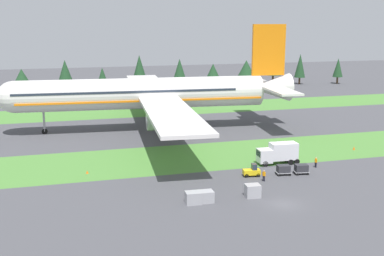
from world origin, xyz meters
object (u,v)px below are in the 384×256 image
(uld_container_0, at_px, (193,198))
(uld_container_2, at_px, (253,191))
(cargo_dolly_lead, at_px, (283,169))
(taxiway_marker_2, at_px, (296,151))
(cargo_dolly_second, at_px, (301,168))
(taxiway_marker_0, at_px, (87,172))
(taxiway_marker_3, at_px, (354,148))
(airliner, at_px, (151,93))
(taxiway_marker_1, at_px, (268,160))
(uld_container_1, at_px, (206,196))
(ground_crew_marshaller, at_px, (316,162))
(catering_truck, at_px, (278,153))
(baggage_tug, at_px, (252,171))
(ground_crew_loader, at_px, (264,175))

(uld_container_0, relative_size, uld_container_2, 1.00)
(cargo_dolly_lead, bearing_deg, taxiway_marker_2, -28.05)
(cargo_dolly_second, height_order, taxiway_marker_0, cargo_dolly_second)
(uld_container_2, height_order, taxiway_marker_3, uld_container_2)
(taxiway_marker_3, bearing_deg, cargo_dolly_second, -147.40)
(airliner, height_order, taxiway_marker_1, airliner)
(uld_container_1, relative_size, taxiway_marker_2, 3.11)
(taxiway_marker_1, bearing_deg, ground_crew_marshaller, -39.13)
(catering_truck, relative_size, ground_crew_marshaller, 4.05)
(catering_truck, bearing_deg, uld_container_1, 131.37)
(uld_container_1, height_order, taxiway_marker_3, uld_container_1)
(catering_truck, relative_size, uld_container_1, 3.53)
(cargo_dolly_lead, xyz_separation_m, uld_container_1, (-15.08, -7.86, -0.15))
(baggage_tug, relative_size, uld_container_1, 1.37)
(uld_container_2, relative_size, taxiway_marker_1, 3.79)
(airliner, xyz_separation_m, cargo_dolly_second, (16.72, -37.28, -7.24))
(cargo_dolly_second, distance_m, ground_crew_loader, 7.27)
(airliner, relative_size, catering_truck, 11.09)
(ground_crew_marshaller, relative_size, taxiway_marker_0, 3.46)
(uld_container_0, height_order, uld_container_2, uld_container_2)
(cargo_dolly_second, bearing_deg, baggage_tug, 90.00)
(taxiway_marker_0, bearing_deg, uld_container_0, -53.01)
(cargo_dolly_lead, distance_m, uld_container_0, 18.61)
(uld_container_0, height_order, taxiway_marker_0, uld_container_0)
(cargo_dolly_lead, height_order, uld_container_1, cargo_dolly_lead)
(taxiway_marker_2, relative_size, taxiway_marker_3, 0.96)
(ground_crew_marshaller, bearing_deg, taxiway_marker_0, -112.47)
(baggage_tug, xyz_separation_m, uld_container_0, (-11.84, -8.61, -0.01))
(uld_container_0, xyz_separation_m, uld_container_1, (1.75, 0.09, -0.03))
(uld_container_1, relative_size, taxiway_marker_0, 3.98)
(catering_truck, distance_m, ground_crew_marshaller, 6.25)
(taxiway_marker_0, bearing_deg, taxiway_marker_1, -3.02)
(cargo_dolly_lead, bearing_deg, uld_container_1, 125.04)
(cargo_dolly_second, distance_m, taxiway_marker_1, 7.95)
(uld_container_1, distance_m, taxiway_marker_3, 38.81)
(taxiway_marker_1, bearing_deg, cargo_dolly_lead, -94.65)
(taxiway_marker_2, bearing_deg, catering_truck, -137.84)
(uld_container_1, bearing_deg, uld_container_2, 0.79)
(ground_crew_loader, xyz_separation_m, uld_container_0, (-12.63, -5.88, -0.14))
(ground_crew_loader, height_order, taxiway_marker_1, ground_crew_loader)
(baggage_tug, relative_size, catering_truck, 0.39)
(cargo_dolly_second, xyz_separation_m, uld_container_2, (-11.24, -7.39, -0.04))
(ground_crew_marshaller, distance_m, uld_container_1, 24.08)
(baggage_tug, bearing_deg, cargo_dolly_second, -90.00)
(cargo_dolly_second, relative_size, taxiway_marker_3, 3.56)
(ground_crew_loader, distance_m, taxiway_marker_0, 27.49)
(airliner, relative_size, ground_crew_loader, 44.95)
(cargo_dolly_lead, distance_m, catering_truck, 5.96)
(uld_container_2, bearing_deg, taxiway_marker_0, 141.84)
(catering_truck, bearing_deg, uld_container_2, 145.61)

